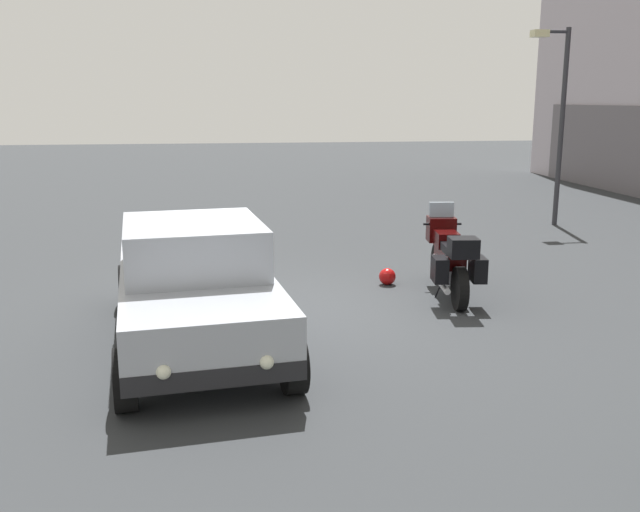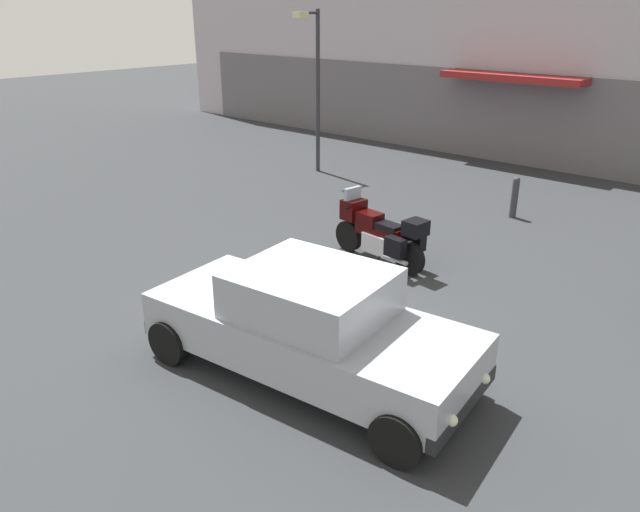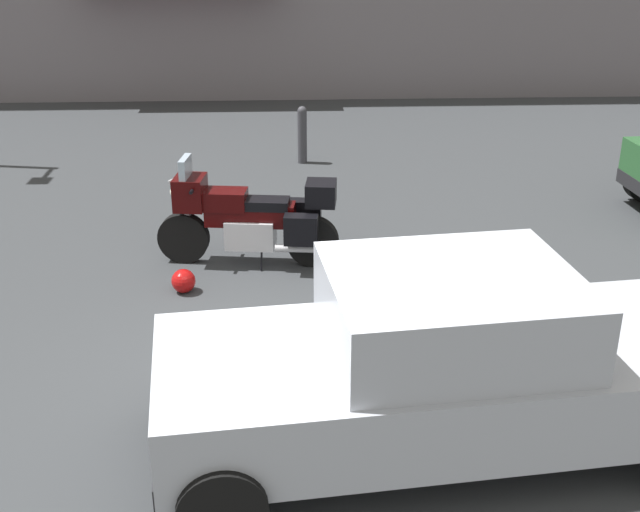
{
  "view_description": "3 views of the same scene",
  "coord_description": "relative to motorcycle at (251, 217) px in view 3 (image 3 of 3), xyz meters",
  "views": [
    {
      "loc": [
        9.65,
        -0.63,
        3.0
      ],
      "look_at": [
        0.08,
        0.77,
        0.83
      ],
      "focal_mm": 39.24,
      "sensor_mm": 36.0,
      "label": 1
    },
    {
      "loc": [
        5.93,
        -6.14,
        4.66
      ],
      "look_at": [
        -0.44,
        1.07,
        0.71
      ],
      "focal_mm": 34.05,
      "sensor_mm": 36.0,
      "label": 2
    },
    {
      "loc": [
        -0.07,
        -6.52,
        4.12
      ],
      "look_at": [
        0.28,
        0.96,
        0.91
      ],
      "focal_mm": 45.77,
      "sensor_mm": 36.0,
      "label": 3
    }
  ],
  "objects": [
    {
      "name": "motorcycle",
      "position": [
        0.0,
        0.0,
        0.0
      ],
      "size": [
        2.26,
        0.87,
        1.36
      ],
      "rotation": [
        0.0,
        0.0,
        3.02
      ],
      "color": "black",
      "rests_on": "ground"
    },
    {
      "name": "car_sedan_far",
      "position": [
        1.65,
        -3.84,
        0.16
      ],
      "size": [
        4.71,
        2.37,
        1.56
      ],
      "rotation": [
        0.0,
        0.0,
        0.11
      ],
      "color": "#9EA3AD",
      "rests_on": "ground"
    },
    {
      "name": "bollard_curbside",
      "position": [
        0.75,
        4.36,
        -0.09
      ],
      "size": [
        0.16,
        0.16,
        1.0
      ],
      "color": "#333338",
      "rests_on": "ground"
    },
    {
      "name": "helmet",
      "position": [
        -0.77,
        -0.79,
        -0.48
      ],
      "size": [
        0.28,
        0.28,
        0.28
      ],
      "primitive_type": "sphere",
      "color": "#990C0C",
      "rests_on": "ground"
    },
    {
      "name": "ground_plane",
      "position": [
        0.49,
        -2.88,
        -0.62
      ],
      "size": [
        80.0,
        80.0,
        0.0
      ],
      "primitive_type": "plane",
      "color": "#2D3033"
    }
  ]
}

